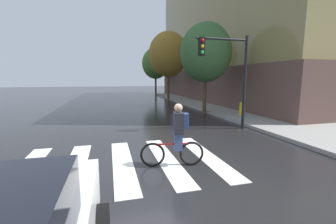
% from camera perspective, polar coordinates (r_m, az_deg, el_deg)
% --- Properties ---
extents(ground_plane, '(120.00, 120.00, 0.00)m').
position_cam_1_polar(ground_plane, '(6.49, -6.40, -12.49)').
color(ground_plane, black).
extents(crosswalk_stripes, '(5.52, 3.90, 0.01)m').
position_cam_1_polar(crosswalk_stripes, '(6.44, -11.58, -12.75)').
color(crosswalk_stripes, silver).
rests_on(crosswalk_stripes, ground).
extents(cyclist, '(1.70, 0.39, 1.69)m').
position_cam_1_polar(cyclist, '(5.89, 2.32, -6.04)').
color(cyclist, black).
rests_on(cyclist, ground).
extents(traffic_light_near, '(2.47, 0.28, 4.20)m').
position_cam_1_polar(traffic_light_near, '(10.29, 15.46, 11.30)').
color(traffic_light_near, black).
rests_on(traffic_light_near, ground).
extents(fire_hydrant, '(0.33, 0.22, 0.78)m').
position_cam_1_polar(fire_hydrant, '(14.07, 18.34, 0.88)').
color(fire_hydrant, gold).
rests_on(fire_hydrant, sidewalk).
extents(street_tree_near, '(3.30, 3.30, 5.87)m').
position_cam_1_polar(street_tree_near, '(14.93, 9.68, 14.82)').
color(street_tree_near, '#4C3823').
rests_on(street_tree_near, ground).
extents(street_tree_mid, '(3.91, 3.91, 6.95)m').
position_cam_1_polar(street_tree_mid, '(22.92, 0.08, 14.62)').
color(street_tree_mid, '#4C3823').
rests_on(street_tree_mid, ground).
extents(street_tree_far, '(3.57, 3.57, 6.35)m').
position_cam_1_polar(street_tree_far, '(30.17, -3.23, 12.40)').
color(street_tree_far, '#4C3823').
rests_on(street_tree_far, ground).
extents(corner_building, '(18.08, 25.77, 15.01)m').
position_cam_1_polar(corner_building, '(27.95, 25.71, 18.42)').
color(corner_building, brown).
rests_on(corner_building, ground).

